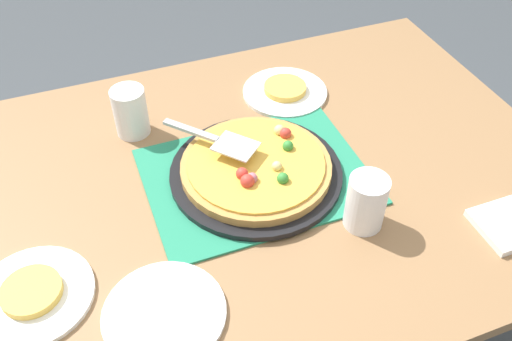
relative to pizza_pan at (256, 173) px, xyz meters
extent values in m
cube|color=olive|center=(0.00, 0.00, -0.03)|extent=(1.40, 1.00, 0.03)
cube|color=olive|center=(-0.64, -0.44, -0.40)|extent=(0.07, 0.07, 0.72)
cube|color=olive|center=(0.64, -0.44, -0.40)|extent=(0.07, 0.07, 0.72)
cube|color=#237F5B|center=(0.00, 0.00, -0.01)|extent=(0.48, 0.36, 0.01)
cylinder|color=black|center=(0.00, 0.00, 0.00)|extent=(0.38, 0.38, 0.01)
cylinder|color=#B78442|center=(0.00, 0.00, 0.02)|extent=(0.33, 0.33, 0.02)
cylinder|color=gold|center=(0.00, 0.00, 0.03)|extent=(0.30, 0.30, 0.01)
sphere|color=#B76675|center=(0.03, 0.05, 0.04)|extent=(0.02, 0.02, 0.02)
sphere|color=#338433|center=(-0.08, -0.02, 0.04)|extent=(0.02, 0.02, 0.02)
sphere|color=red|center=(-0.09, -0.06, 0.04)|extent=(0.03, 0.03, 0.03)
sphere|color=#E5CC7F|center=(-0.03, 0.03, 0.04)|extent=(0.02, 0.02, 0.02)
sphere|color=red|center=(0.04, 0.06, 0.04)|extent=(0.03, 0.03, 0.03)
sphere|color=red|center=(0.04, 0.03, 0.04)|extent=(0.03, 0.03, 0.03)
sphere|color=#E5CC7F|center=(-0.09, -0.07, 0.04)|extent=(0.03, 0.03, 0.03)
sphere|color=#338433|center=(-0.03, 0.07, 0.04)|extent=(0.03, 0.03, 0.03)
cylinder|color=white|center=(-0.18, -0.27, -0.01)|extent=(0.22, 0.22, 0.01)
cylinder|color=white|center=(0.49, 0.15, -0.01)|extent=(0.22, 0.22, 0.01)
cylinder|color=white|center=(0.28, 0.27, -0.01)|extent=(0.22, 0.22, 0.01)
cylinder|color=#EAB747|center=(-0.18, -0.27, 0.01)|extent=(0.11, 0.11, 0.02)
cylinder|color=#EAB747|center=(0.49, 0.15, 0.01)|extent=(0.11, 0.11, 0.02)
cylinder|color=white|center=(0.22, -0.25, 0.05)|extent=(0.08, 0.08, 0.12)
cylinder|color=white|center=(-0.16, 0.20, 0.05)|extent=(0.08, 0.08, 0.12)
cube|color=silver|center=(0.03, -0.04, 0.06)|extent=(0.11, 0.11, 0.00)
cube|color=#B2B2B7|center=(0.11, -0.12, 0.06)|extent=(0.10, 0.12, 0.01)
cube|color=white|center=(-0.42, 0.32, -0.01)|extent=(0.12, 0.12, 0.02)
camera|label=1|loc=(0.31, 0.82, 0.85)|focal=39.10mm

